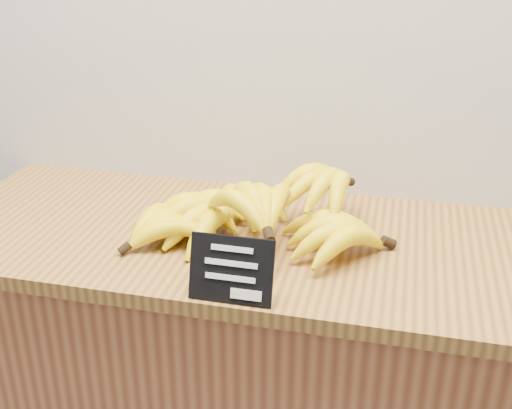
% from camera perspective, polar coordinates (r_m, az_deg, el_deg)
% --- Properties ---
extents(counter_top, '(1.37, 0.54, 0.03)m').
position_cam_1_polar(counter_top, '(1.31, 0.51, -3.29)').
color(counter_top, olive).
rests_on(counter_top, counter).
extents(chalkboard_sign, '(0.14, 0.04, 0.11)m').
position_cam_1_polar(chalkboard_sign, '(1.07, -2.22, -5.83)').
color(chalkboard_sign, black).
rests_on(chalkboard_sign, counter_top).
extents(banana_pile, '(0.56, 0.34, 0.13)m').
position_cam_1_polar(banana_pile, '(1.28, -0.30, -0.91)').
color(banana_pile, yellow).
rests_on(banana_pile, counter_top).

